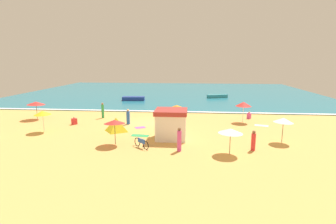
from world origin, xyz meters
TOP-DOWN VIEW (x-y plane):
  - ground_plane at (0.00, 0.00)m, footprint 60.00×60.00m
  - ocean_water at (0.00, 28.00)m, footprint 60.00×44.00m
  - wave_breaker_foam at (0.00, 6.30)m, footprint 57.00×0.70m
  - lifeguard_cabana at (2.90, -5.71)m, footprint 2.78×2.68m
  - beach_umbrella_0 at (10.37, 1.20)m, footprint 2.39×2.39m
  - beach_umbrella_1 at (-9.54, -4.66)m, footprint 2.23×2.23m
  - beach_umbrella_2 at (-1.54, -7.81)m, footprint 2.09×2.10m
  - beach_umbrella_3 at (3.01, 0.67)m, footprint 2.22×2.22m
  - beach_umbrella_4 at (12.32, -5.98)m, footprint 2.16×2.15m
  - beach_umbrella_5 at (7.55, -9.24)m, footprint 2.55×2.55m
  - beach_umbrella_6 at (-13.42, 0.59)m, footprint 2.71×2.71m
  - beach_tent at (-2.61, -3.84)m, footprint 2.09×1.96m
  - parked_bicycle at (0.76, -8.40)m, footprint 1.39×1.26m
  - beachgoer_0 at (9.45, -8.24)m, footprint 0.46×0.46m
  - beachgoer_1 at (-2.17, -0.81)m, footprint 0.50×0.50m
  - beachgoer_3 at (-5.93, 1.95)m, footprint 0.32×0.32m
  - beachgoer_4 at (3.02, 3.21)m, footprint 0.63×0.63m
  - beachgoer_5 at (3.80, -8.93)m, footprint 0.33×0.33m
  - beachgoer_6 at (-7.96, -1.45)m, footprint 0.65×0.65m
  - beachgoer_7 at (11.48, 3.25)m, footprint 0.54×0.54m
  - beach_towel_0 at (12.10, -0.14)m, footprint 1.56×1.12m
  - beach_towel_1 at (-0.58, -2.16)m, footprint 1.31×1.19m
  - beach_towel_2 at (-0.02, -5.10)m, footprint 1.71×0.92m
  - small_boat_0 at (-5.27, 15.57)m, footprint 3.83×1.71m
  - small_boat_1 at (9.24, 20.12)m, footprint 3.80×2.05m

SIDE VIEW (x-z plane):
  - ground_plane at x=0.00m, z-range 0.00..0.00m
  - beach_towel_0 at x=12.10m, z-range 0.00..0.01m
  - beach_towel_1 at x=-0.58m, z-range 0.00..0.01m
  - beach_towel_2 at x=-0.02m, z-range 0.00..0.01m
  - ocean_water at x=0.00m, z-range 0.00..0.10m
  - wave_breaker_foam at x=0.00m, z-range 0.10..0.11m
  - beachgoer_6 at x=-7.96m, z-range -0.07..0.78m
  - beachgoer_7 at x=11.48m, z-range -0.06..0.80m
  - parked_bicycle at x=0.76m, z-range 0.00..0.76m
  - small_boat_1 at x=9.24m, z-range 0.10..0.68m
  - small_boat_0 at x=-5.27m, z-range 0.10..0.73m
  - beachgoer_4 at x=3.02m, z-range -0.08..0.91m
  - beach_tent at x=-2.61m, z-range 0.00..1.36m
  - beachgoer_0 at x=9.45m, z-range -0.04..1.54m
  - beachgoer_1 at x=-2.17m, z-range -0.05..1.62m
  - beachgoer_5 at x=3.80m, z-range -0.04..1.82m
  - beachgoer_3 at x=-5.93m, z-range -0.03..1.83m
  - lifeguard_cabana at x=2.90m, z-range 0.03..2.64m
  - beach_umbrella_5 at x=7.55m, z-range 0.78..2.75m
  - beach_umbrella_3 at x=3.01m, z-range 0.81..2.74m
  - beach_umbrella_1 at x=-9.54m, z-range 0.84..2.93m
  - beach_umbrella_6 at x=-13.42m, z-range 0.84..2.97m
  - beach_umbrella_2 at x=-1.54m, z-range 0.85..2.99m
  - beach_umbrella_4 at x=12.32m, z-range 0.84..3.01m
  - beach_umbrella_0 at x=10.37m, z-range 0.91..3.23m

